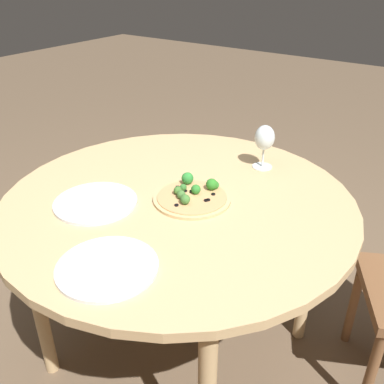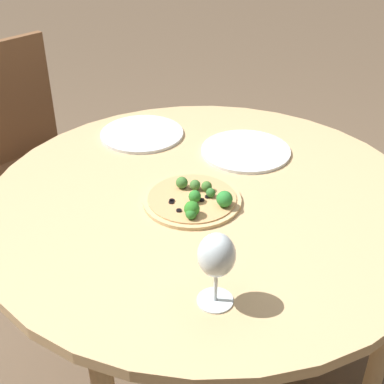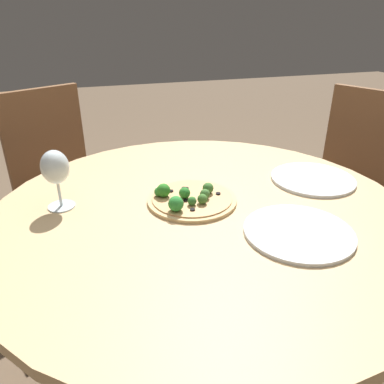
{
  "view_description": "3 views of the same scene",
  "coord_description": "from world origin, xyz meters",
  "px_view_note": "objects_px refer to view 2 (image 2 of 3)",
  "views": [
    {
      "loc": [
        1.0,
        0.76,
        1.46
      ],
      "look_at": [
        -0.02,
        0.05,
        0.77
      ],
      "focal_mm": 40.0,
      "sensor_mm": 36.0,
      "label": 1
    },
    {
      "loc": [
        -1.13,
        0.43,
        1.53
      ],
      "look_at": [
        -0.02,
        0.05,
        0.77
      ],
      "focal_mm": 50.0,
      "sensor_mm": 36.0,
      "label": 2
    },
    {
      "loc": [
        -0.3,
        -0.88,
        1.25
      ],
      "look_at": [
        -0.02,
        0.05,
        0.77
      ],
      "focal_mm": 35.0,
      "sensor_mm": 36.0,
      "label": 3
    }
  ],
  "objects_px": {
    "plate_far": "(142,134)",
    "plate_near": "(246,151)",
    "pizza": "(194,199)",
    "wine_glass": "(217,257)",
    "chair": "(31,155)"
  },
  "relations": [
    {
      "from": "plate_far",
      "to": "plate_near",
      "type": "bearing_deg",
      "value": -128.58
    },
    {
      "from": "plate_near",
      "to": "plate_far",
      "type": "bearing_deg",
      "value": 51.42
    },
    {
      "from": "pizza",
      "to": "plate_far",
      "type": "bearing_deg",
      "value": 4.13
    },
    {
      "from": "wine_glass",
      "to": "plate_far",
      "type": "relative_size",
      "value": 0.63
    },
    {
      "from": "pizza",
      "to": "plate_near",
      "type": "distance_m",
      "value": 0.32
    },
    {
      "from": "pizza",
      "to": "plate_near",
      "type": "relative_size",
      "value": 0.95
    },
    {
      "from": "plate_near",
      "to": "plate_far",
      "type": "relative_size",
      "value": 1.02
    },
    {
      "from": "plate_far",
      "to": "wine_glass",
      "type": "bearing_deg",
      "value": 176.54
    },
    {
      "from": "pizza",
      "to": "plate_far",
      "type": "xyz_separation_m",
      "value": [
        0.43,
        0.03,
        -0.01
      ]
    },
    {
      "from": "wine_glass",
      "to": "plate_far",
      "type": "xyz_separation_m",
      "value": [
        0.79,
        -0.05,
        -0.11
      ]
    },
    {
      "from": "pizza",
      "to": "chair",
      "type": "bearing_deg",
      "value": 23.56
    },
    {
      "from": "plate_far",
      "to": "chair",
      "type": "bearing_deg",
      "value": 37.92
    },
    {
      "from": "wine_glass",
      "to": "pizza",
      "type": "bearing_deg",
      "value": -12.44
    },
    {
      "from": "plate_near",
      "to": "plate_far",
      "type": "xyz_separation_m",
      "value": [
        0.22,
        0.27,
        0.0
      ]
    },
    {
      "from": "chair",
      "to": "wine_glass",
      "type": "height_order",
      "value": "chair"
    }
  ]
}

